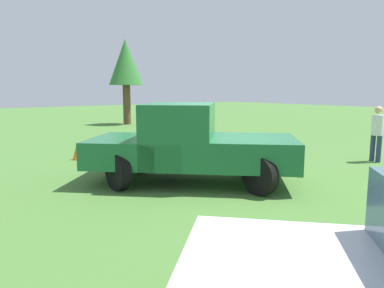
{
  "coord_description": "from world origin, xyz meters",
  "views": [
    {
      "loc": [
        -6.06,
        5.72,
        2.14
      ],
      "look_at": [
        0.35,
        0.62,
        0.9
      ],
      "focal_mm": 33.77,
      "sensor_mm": 36.0,
      "label": 1
    }
  ],
  "objects_px": {
    "person_visitor": "(377,131)",
    "traffic_cone": "(78,151)",
    "tree_back_right": "(126,64)",
    "pickup_truck": "(187,142)"
  },
  "relations": [
    {
      "from": "pickup_truck",
      "to": "person_visitor",
      "type": "xyz_separation_m",
      "value": [
        -1.61,
        -5.85,
        -0.02
      ]
    },
    {
      "from": "traffic_cone",
      "to": "tree_back_right",
      "type": "bearing_deg",
      "value": -35.97
    },
    {
      "from": "traffic_cone",
      "to": "person_visitor",
      "type": "bearing_deg",
      "value": -130.68
    },
    {
      "from": "pickup_truck",
      "to": "tree_back_right",
      "type": "relative_size",
      "value": 0.91
    },
    {
      "from": "person_visitor",
      "to": "traffic_cone",
      "type": "distance_m",
      "value": 9.01
    },
    {
      "from": "traffic_cone",
      "to": "pickup_truck",
      "type": "bearing_deg",
      "value": -167.22
    },
    {
      "from": "person_visitor",
      "to": "traffic_cone",
      "type": "bearing_deg",
      "value": -31.23
    },
    {
      "from": "pickup_truck",
      "to": "tree_back_right",
      "type": "distance_m",
      "value": 14.95
    },
    {
      "from": "pickup_truck",
      "to": "traffic_cone",
      "type": "bearing_deg",
      "value": 148.06
    },
    {
      "from": "person_visitor",
      "to": "tree_back_right",
      "type": "bearing_deg",
      "value": -80.25
    }
  ]
}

